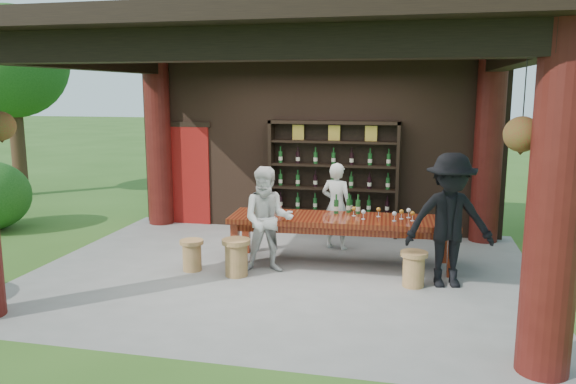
% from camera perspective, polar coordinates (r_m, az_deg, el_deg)
% --- Properties ---
extents(ground, '(90.00, 90.00, 0.00)m').
position_cam_1_polar(ground, '(8.52, -0.59, -8.10)').
color(ground, '#2D5119').
rests_on(ground, ground).
extents(pavilion, '(7.50, 6.00, 3.60)m').
position_cam_1_polar(pavilion, '(8.52, -0.04, 6.53)').
color(pavilion, slate).
rests_on(pavilion, ground).
extents(wine_shelf, '(2.43, 0.37, 2.14)m').
position_cam_1_polar(wine_shelf, '(10.55, 4.61, 1.45)').
color(wine_shelf, black).
rests_on(wine_shelf, ground).
extents(tasting_table, '(3.53, 1.06, 0.75)m').
position_cam_1_polar(tasting_table, '(8.78, 5.51, -3.29)').
color(tasting_table, '#5C180D').
rests_on(tasting_table, ground).
extents(stool_near_left, '(0.42, 0.42, 0.55)m').
position_cam_1_polar(stool_near_left, '(8.30, -5.28, -6.54)').
color(stool_near_left, olive).
rests_on(stool_near_left, ground).
extents(stool_near_right, '(0.38, 0.38, 0.50)m').
position_cam_1_polar(stool_near_right, '(8.03, 12.65, -7.55)').
color(stool_near_right, olive).
rests_on(stool_near_right, ground).
extents(stool_far_left, '(0.36, 0.36, 0.47)m').
position_cam_1_polar(stool_far_left, '(8.64, -9.73, -6.26)').
color(stool_far_left, olive).
rests_on(stool_far_left, ground).
extents(host, '(0.62, 0.50, 1.49)m').
position_cam_1_polar(host, '(9.59, 4.94, -1.43)').
color(host, silver).
rests_on(host, ground).
extents(guest_woman, '(0.88, 0.75, 1.59)m').
position_cam_1_polar(guest_woman, '(8.34, -2.08, -2.84)').
color(guest_woman, silver).
rests_on(guest_woman, ground).
extents(guest_man, '(1.32, 0.92, 1.86)m').
position_cam_1_polar(guest_man, '(8.00, 16.10, -2.81)').
color(guest_man, black).
rests_on(guest_man, ground).
extents(table_bottles, '(0.42, 0.19, 0.31)m').
position_cam_1_polar(table_bottles, '(9.01, 6.08, -1.18)').
color(table_bottles, '#194C1E').
rests_on(table_bottles, tasting_table).
extents(table_glasses, '(0.97, 0.35, 0.15)m').
position_cam_1_polar(table_glasses, '(8.73, 10.06, -2.19)').
color(table_glasses, silver).
rests_on(table_glasses, tasting_table).
extents(napkin_basket, '(0.27, 0.19, 0.14)m').
position_cam_1_polar(napkin_basket, '(8.88, -1.59, -1.86)').
color(napkin_basket, '#BF6672').
rests_on(napkin_basket, tasting_table).
extents(shrubs, '(14.74, 8.09, 1.36)m').
position_cam_1_polar(shrubs, '(8.82, 4.57, -3.67)').
color(shrubs, '#194C14').
rests_on(shrubs, ground).
extents(trees, '(20.56, 10.25, 4.80)m').
position_cam_1_polar(trees, '(9.92, 22.94, 13.42)').
color(trees, '#3F2819').
rests_on(trees, ground).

